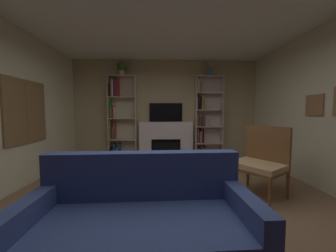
{
  "coord_description": "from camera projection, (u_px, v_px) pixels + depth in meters",
  "views": [
    {
      "loc": [
        -0.13,
        -2.45,
        1.3
      ],
      "look_at": [
        0.0,
        1.18,
        1.05
      ],
      "focal_mm": 20.56,
      "sensor_mm": 36.0,
      "label": 1
    }
  ],
  "objects": [
    {
      "name": "fireplace",
      "position": [
        166.0,
        140.0,
        5.34
      ],
      "size": [
        1.57,
        0.52,
        1.05
      ],
      "color": "white",
      "rests_on": "ground_plane"
    },
    {
      "name": "tv",
      "position": [
        166.0,
        112.0,
        5.37
      ],
      "size": [
        0.91,
        0.06,
        0.51
      ],
      "primitive_type": "cube",
      "color": "black",
      "rests_on": "fireplace"
    },
    {
      "name": "wall_back_accent",
      "position": [
        166.0,
        110.0,
        5.43
      ],
      "size": [
        5.2,
        0.06,
        2.76
      ],
      "primitive_type": "cube",
      "color": "tan",
      "rests_on": "ground_plane"
    },
    {
      "name": "vase_with_flowers",
      "position": [
        209.0,
        71.0,
        5.21
      ],
      "size": [
        0.13,
        0.13,
        0.44
      ],
      "color": "teal",
      "rests_on": "bookshelf_right"
    },
    {
      "name": "coffee_table",
      "position": [
        148.0,
        187.0,
        2.37
      ],
      "size": [
        0.96,
        0.46,
        0.44
      ],
      "color": "brown",
      "rests_on": "ground_plane"
    },
    {
      "name": "potted_plant",
      "position": [
        122.0,
        68.0,
        5.13
      ],
      "size": [
        0.25,
        0.25,
        0.36
      ],
      "color": "beige",
      "rests_on": "bookshelf_left"
    },
    {
      "name": "couch",
      "position": [
        141.0,
        231.0,
        1.62
      ],
      "size": [
        1.88,
        0.91,
        0.92
      ],
      "color": "#374C87",
      "rests_on": "ground_plane"
    },
    {
      "name": "bookshelf_right",
      "position": [
        205.0,
        121.0,
        5.34
      ],
      "size": [
        0.75,
        0.32,
        2.29
      ],
      "color": "beige",
      "rests_on": "ground_plane"
    },
    {
      "name": "ground_plane",
      "position": [
        171.0,
        211.0,
        2.54
      ],
      "size": [
        7.11,
        7.11,
        0.0
      ],
      "primitive_type": "plane",
      "color": "#906D50"
    },
    {
      "name": "armchair",
      "position": [
        261.0,
        160.0,
        3.04
      ],
      "size": [
        0.88,
        0.91,
        1.08
      ],
      "color": "brown",
      "rests_on": "ground_plane"
    },
    {
      "name": "bookshelf_left",
      "position": [
        119.0,
        119.0,
        5.26
      ],
      "size": [
        0.75,
        0.3,
        2.29
      ],
      "color": "beige",
      "rests_on": "ground_plane"
    }
  ]
}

